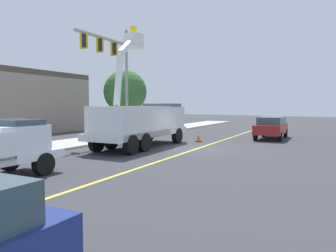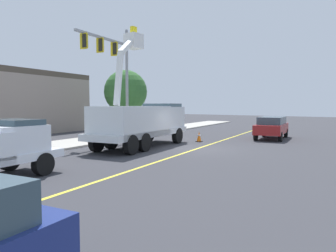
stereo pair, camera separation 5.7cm
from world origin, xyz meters
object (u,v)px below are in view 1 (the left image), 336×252
utility_bucket_truck (142,121)px  traffic_signal_mast (113,63)px  passing_minivan (271,126)px  traffic_cone_mid_front (199,137)px

utility_bucket_truck → traffic_signal_mast: size_ratio=1.02×
passing_minivan → traffic_signal_mast: (-8.06, 8.84, 4.71)m
traffic_signal_mast → utility_bucket_truck: bearing=-110.3°
traffic_cone_mid_front → passing_minivan: bearing=-32.4°
traffic_cone_mid_front → utility_bucket_truck: bearing=164.7°
traffic_signal_mast → passing_minivan: bearing=-47.6°
utility_bucket_truck → traffic_cone_mid_front: size_ratio=11.32×
utility_bucket_truck → traffic_signal_mast: 6.15m
traffic_cone_mid_front → traffic_signal_mast: bearing=117.6°
passing_minivan → traffic_cone_mid_front: passing_minivan is taller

